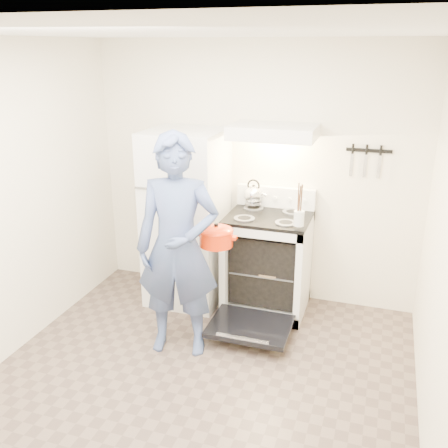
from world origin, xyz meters
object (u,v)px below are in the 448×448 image
Objects in this scene: person at (178,247)px; stove_body at (267,264)px; refrigerator at (187,218)px; tea_kettle at (253,193)px; dutch_oven at (216,238)px.

stove_body is at bearing 47.88° from person.
stove_body is (0.81, 0.02, -0.39)m from refrigerator.
tea_kettle is 0.15× the size of person.
person is 5.29× the size of dutch_oven.
refrigerator is 0.92m from person.
stove_body is 3.36× the size of tea_kettle.
stove_body is 2.65× the size of dutch_oven.
dutch_oven is (-0.07, -0.90, -0.13)m from tea_kettle.
refrigerator reaches higher than stove_body.
refrigerator is 6.22× the size of tea_kettle.
tea_kettle reaches higher than dutch_oven.
refrigerator is at bearing 128.78° from dutch_oven.
dutch_oven is at bearing -111.91° from stove_body.
tea_kettle is at bearing 62.28° from person.
refrigerator is at bearing -178.23° from stove_body.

